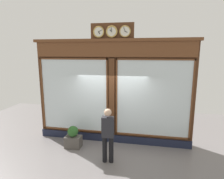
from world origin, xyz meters
The scene contains 4 objects.
shop_facade centered at (0.00, -0.13, 1.90)m, with size 5.77×0.42×4.28m.
pedestrian centered at (-0.14, 1.35, 0.93)m, with size 0.38×0.25×1.69m.
planter_box centered at (1.25, 0.70, 0.21)m, with size 0.56×0.36×0.41m, color #4C4742.
planter_shrub centered at (1.25, 0.70, 0.60)m, with size 0.37×0.37×0.37m, color #285623.
Camera 1 is at (-1.28, 6.55, 3.31)m, focal length 30.58 mm.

